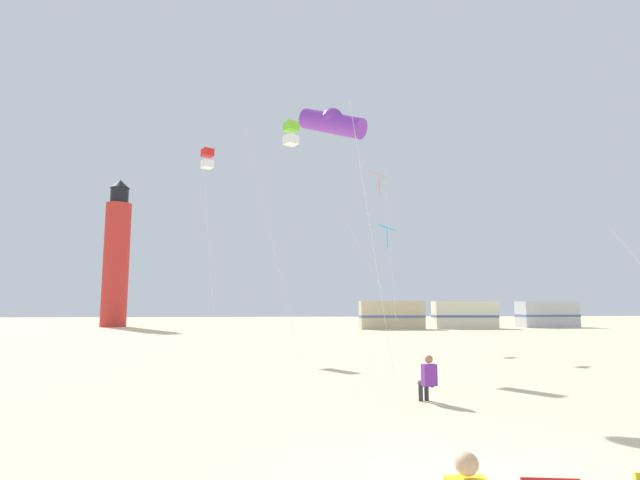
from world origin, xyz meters
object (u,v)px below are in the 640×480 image
Objects in this scene: kite_diamond_cyan at (387,232)px; rv_van_cream at (464,315)px; rv_van_silver at (547,314)px; kite_flyer_standing at (428,377)px; rv_van_tan at (391,315)px; kite_box_lime at (291,134)px; kite_tube_violet at (332,122)px; lighthouse_distant at (116,257)px; kite_box_scarlet at (207,159)px; kite_diamond_orange at (380,182)px.

kite_diamond_cyan reaches higher than rv_van_cream.
rv_van_silver is (10.13, 1.79, 0.00)m from rv_van_cream.
kite_flyer_standing is 0.18× the size of rv_van_tan.
kite_box_lime is at bearing -109.90° from rv_van_tan.
kite_box_lime reaches higher than rv_van_cream.
kite_tube_violet is 13.71m from kite_diamond_cyan.
lighthouse_distant is (-19.12, 42.81, -0.77)m from kite_tube_violet.
kite_flyer_standing is at bearing -65.77° from kite_box_scarlet.
kite_box_lime is 34.66m from rv_van_cream.
kite_flyer_standing is 9.15m from kite_tube_violet.
kite_tube_violet is at bearing -65.93° from lighthouse_distant.
kite_diamond_orange reaches higher than rv_van_silver.
lighthouse_distant is (-23.53, 30.79, -1.77)m from kite_diamond_orange.
rv_van_cream is at bearing 42.45° from kite_box_scarlet.
kite_diamond_cyan is 8.85m from kite_box_lime.
rv_van_silver is (28.51, 36.47, -7.22)m from kite_tube_violet.
kite_box_lime reaches higher than rv_van_silver.
rv_van_silver is (17.98, 2.20, 0.00)m from rv_van_tan.
lighthouse_distant is 2.55× the size of rv_van_cream.
rv_van_cream is 1.00× the size of rv_van_silver.
kite_tube_violet is 12.84m from kite_diamond_orange.
rv_van_tan and rv_van_cream have the same top height.
kite_diamond_cyan reaches higher than kite_flyer_standing.
rv_van_silver is (29.57, 28.90, -9.39)m from kite_box_lime.
rv_van_silver is at bearing 44.34° from kite_box_lime.
kite_diamond_cyan is 1.09× the size of rv_van_tan.
lighthouse_distant is at bearing 117.13° from kite_box_lime.
rv_van_silver is at bearing 10.55° from rv_van_tan.
kite_box_lime is (4.63, -5.09, -0.08)m from kite_box_scarlet.
kite_diamond_cyan is (10.61, 0.01, -4.14)m from kite_box_scarlet.
rv_van_cream is (16.56, 38.72, 0.78)m from kite_flyer_standing.
kite_diamond_orange is (4.41, 12.02, 0.99)m from kite_tube_violet.
rv_van_silver is (34.20, 23.81, -9.47)m from kite_box_scarlet.
kite_flyer_standing is 42.12m from rv_van_cream.
kite_flyer_standing is at bearing -99.22° from rv_van_tan.
lighthouse_distant reaches higher than rv_van_silver.
kite_box_scarlet is at bearing 132.26° from kite_box_lime.
rv_van_cream and rv_van_silver have the same top height.
kite_flyer_standing is at bearing -76.02° from kite_box_lime.
rv_van_tan is (29.65, -8.54, -6.45)m from lighthouse_distant.
kite_box_lime reaches higher than kite_diamond_cyan.
kite_box_scarlet is at bearing 114.21° from kite_tube_violet.
rv_van_cream is at bearing -173.55° from rv_van_silver.
kite_tube_violet is 1.42× the size of rv_van_silver.
rv_van_silver reaches higher than kite_flyer_standing.
kite_diamond_cyan is at bearing 0.03° from kite_box_scarlet.
rv_van_tan is (10.53, 34.27, -7.22)m from kite_tube_violet.
kite_flyer_standing is 48.52m from rv_van_silver.
kite_flyer_standing is at bearing -65.68° from kite_tube_violet.
kite_diamond_cyan is (4.92, 12.66, -1.89)m from kite_tube_violet.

